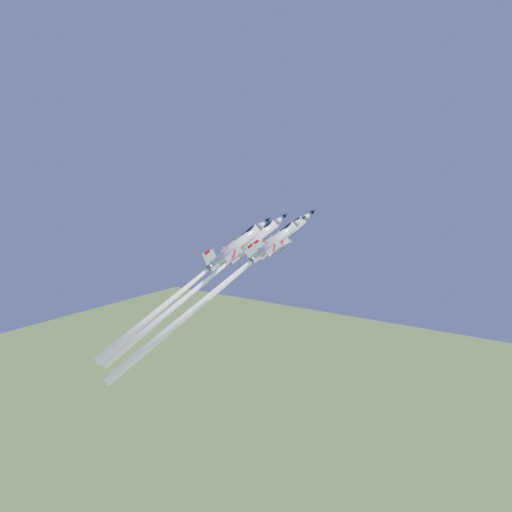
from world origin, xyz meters
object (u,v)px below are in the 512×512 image
Objects in this scene: jet_left at (200,286)px; jet_slot at (188,286)px; jet_lead at (216,292)px; jet_right at (214,292)px.

jet_left is 1.12× the size of jet_slot.
jet_lead is 6.49m from jet_slot.
jet_right reaches higher than jet_slot.
jet_left is at bearing -172.71° from jet_right.
jet_lead reaches higher than jet_slot.
jet_lead is 6.87m from jet_right.
jet_right is 6.63m from jet_slot.
jet_left is (-5.13, 1.00, 0.47)m from jet_lead.
jet_right is 1.08× the size of jet_slot.
jet_lead is at bearing 167.88° from jet_right.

